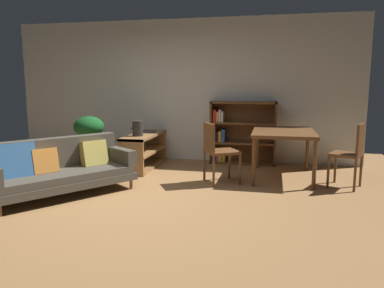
{
  "coord_description": "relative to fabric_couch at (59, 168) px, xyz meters",
  "views": [
    {
      "loc": [
        1.79,
        -4.41,
        1.48
      ],
      "look_at": [
        0.67,
        0.71,
        0.63
      ],
      "focal_mm": 34.8,
      "sensor_mm": 36.0,
      "label": 1
    }
  ],
  "objects": [
    {
      "name": "fabric_couch",
      "position": [
        0.0,
        0.0,
        0.0
      ],
      "size": [
        1.72,
        1.95,
        0.76
      ],
      "color": "brown",
      "rests_on": "ground_plane"
    },
    {
      "name": "dining_chair_far",
      "position": [
        1.99,
        1.03,
        0.16
      ],
      "size": [
        0.61,
        0.6,
        0.91
      ],
      "color": "brown",
      "rests_on": "ground_plane"
    },
    {
      "name": "potted_floor_plant",
      "position": [
        -0.48,
        1.78,
        0.24
      ],
      "size": [
        0.57,
        0.54,
        0.9
      ],
      "color": "brown",
      "rests_on": "ground_plane"
    },
    {
      "name": "open_laptop",
      "position": [
        0.49,
        2.08,
        0.26
      ],
      "size": [
        0.5,
        0.41,
        0.09
      ],
      "color": "#333338",
      "rests_on": "media_console"
    },
    {
      "name": "dining_chair_near",
      "position": [
        3.89,
        1.19,
        0.16
      ],
      "size": [
        0.52,
        0.52,
        0.93
      ],
      "color": "brown",
      "rests_on": "ground_plane"
    },
    {
      "name": "back_wall_panel",
      "position": [
        1.0,
        2.74,
        0.98
      ],
      "size": [
        6.8,
        0.1,
        2.7
      ],
      "primitive_type": "cube",
      "color": "silver",
      "rests_on": "ground_plane"
    },
    {
      "name": "dining_table",
      "position": [
        2.96,
        1.6,
        0.32
      ],
      "size": [
        0.95,
        1.32,
        0.76
      ],
      "color": "brown",
      "rests_on": "ground_plane"
    },
    {
      "name": "media_console",
      "position": [
        0.56,
        1.81,
        -0.06
      ],
      "size": [
        0.44,
        1.33,
        0.6
      ],
      "color": "olive",
      "rests_on": "ground_plane"
    },
    {
      "name": "bookshelf",
      "position": [
        2.18,
        2.56,
        0.2
      ],
      "size": [
        1.21,
        0.31,
        1.16
      ],
      "color": "brown",
      "rests_on": "ground_plane"
    },
    {
      "name": "ground_plane",
      "position": [
        1.0,
        0.04,
        -0.37
      ],
      "size": [
        8.16,
        8.16,
        0.0
      ],
      "primitive_type": "plane",
      "color": "#9E7042"
    },
    {
      "name": "desk_speaker",
      "position": [
        0.54,
        1.58,
        0.37
      ],
      "size": [
        0.18,
        0.18,
        0.26
      ],
      "color": "#2D2823",
      "rests_on": "media_console"
    }
  ]
}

